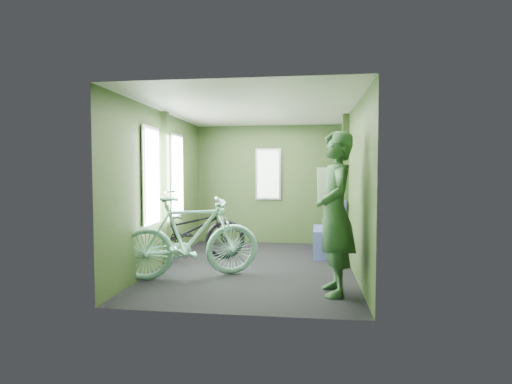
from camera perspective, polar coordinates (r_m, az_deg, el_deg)
room at (r=5.88m, az=-0.43°, el=3.24°), size 4.00×4.02×2.31m
bicycle_black at (r=6.47m, az=-9.88°, el=-9.65°), size 2.00×1.33×1.02m
bicycle_mint at (r=5.42m, az=-9.31°, el=-12.13°), size 1.95×1.34×1.16m
passenger at (r=4.63m, az=11.23°, el=-2.98°), size 0.53×0.73×1.86m
waste_box at (r=6.68m, az=11.61°, el=-5.58°), size 0.25×0.35×0.84m
bench_seat at (r=6.82m, az=10.56°, el=-6.56°), size 0.53×0.93×0.96m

